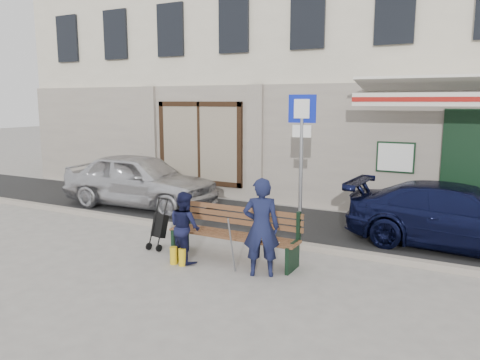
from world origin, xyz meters
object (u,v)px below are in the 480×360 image
Objects in this scene: stroller at (159,227)px; bench at (231,234)px; woman at (185,227)px; car_navy at (461,217)px; parking_sign at (301,143)px; man at (261,227)px; car_silver at (140,180)px.

bench is at bearing 14.64° from stroller.
car_navy is at bearing -119.38° from woman.
parking_sign is 2.34m from man.
parking_sign is at bearing 111.74° from car_navy.
car_silver is at bearing 161.99° from parking_sign.
bench is 1.51m from stroller.
car_silver is 4.86m from bench.
parking_sign is 1.82× the size of man.
parking_sign reaches higher than stroller.
parking_sign reaches higher than man.
car_silver is 3.72m from stroller.
man is at bearing -154.46° from woman.
man is (0.11, -2.03, -1.16)m from parking_sign.
man is (0.80, -0.44, 0.34)m from bench.
man reaches higher than bench.
car_navy is 5.68m from stroller.
woman is at bearing -144.68° from bench.
car_navy is 3.29m from parking_sign.
stroller is at bearing -33.04° from man.
man reaches higher than car_navy.
woman is (-1.34, -2.05, -1.34)m from parking_sign.
stroller is (-1.50, -0.08, -0.04)m from bench.
car_navy is at bearing -92.46° from car_silver.
woman is at bearing -133.29° from car_silver.
bench is at bearing -124.07° from car_silver.
car_silver is 5.07m from parking_sign.
man is (4.94, -2.98, 0.08)m from car_silver.
bench is at bearing -53.19° from man.
car_silver is 7.67m from car_navy.
parking_sign is (4.82, -0.95, 1.24)m from car_silver.
car_silver is 1.00× the size of car_navy.
man is 1.67× the size of stroller.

